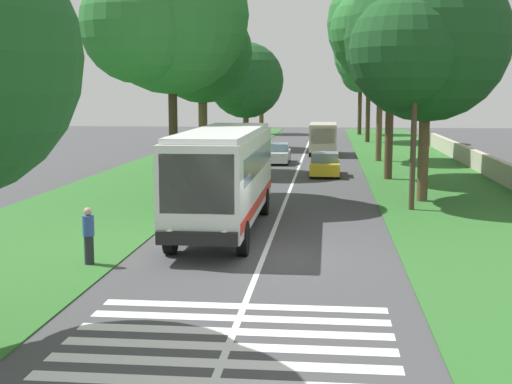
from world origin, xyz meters
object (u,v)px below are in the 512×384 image
(roadside_tree_left_1, at_px, (244,82))
(utility_pole, at_px, (415,101))
(coach_bus, at_px, (225,173))
(roadside_tree_right_3, at_px, (422,43))
(trailing_car_1, at_px, (277,154))
(pedestrian, at_px, (89,235))
(trailing_car_0, at_px, (325,165))
(roadside_tree_right_1, at_px, (368,56))
(roadside_tree_left_2, at_px, (166,21))
(roadside_tree_right_4, at_px, (378,55))
(roadside_tree_right_0, at_px, (388,28))
(trailing_minibus_0, at_px, (323,136))
(roadside_tree_right_2, at_px, (359,74))
(roadside_tree_left_3, at_px, (201,56))
(roadside_tree_left_4, at_px, (260,82))

(roadside_tree_left_1, relative_size, utility_pole, 1.04)
(coach_bus, height_order, roadside_tree_right_3, roadside_tree_right_3)
(trailing_car_1, height_order, pedestrian, pedestrian)
(roadside_tree_left_1, bearing_deg, pedestrian, -179.36)
(trailing_car_0, relative_size, roadside_tree_right_1, 0.35)
(roadside_tree_left_1, height_order, roadside_tree_right_3, roadside_tree_right_3)
(roadside_tree_left_2, height_order, roadside_tree_right_3, roadside_tree_left_2)
(trailing_car_0, relative_size, roadside_tree_right_4, 0.40)
(pedestrian, bearing_deg, roadside_tree_right_1, -11.63)
(roadside_tree_right_0, bearing_deg, trailing_car_0, 67.95)
(roadside_tree_right_1, relative_size, roadside_tree_right_4, 1.12)
(utility_pole, bearing_deg, trailing_minibus_0, 8.60)
(roadside_tree_right_3, bearing_deg, roadside_tree_right_1, 0.57)
(roadside_tree_right_2, distance_m, roadside_tree_right_3, 51.22)
(trailing_car_0, relative_size, trailing_car_1, 1.00)
(trailing_car_1, bearing_deg, trailing_minibus_0, -24.47)
(roadside_tree_right_1, xyz_separation_m, utility_pole, (-41.40, 0.17, -3.86))
(roadside_tree_left_3, bearing_deg, utility_pole, -138.74)
(roadside_tree_right_4, relative_size, pedestrian, 6.40)
(roadside_tree_right_3, height_order, pedestrian, roadside_tree_right_3)
(roadside_tree_right_0, bearing_deg, roadside_tree_right_2, -0.29)
(trailing_car_0, distance_m, roadside_tree_left_1, 21.33)
(coach_bus, relative_size, roadside_tree_right_0, 0.89)
(trailing_car_1, distance_m, roadside_tree_right_3, 19.88)
(roadside_tree_right_2, xyz_separation_m, utility_pole, (-53.71, -0.09, -2.40))
(roadside_tree_right_4, bearing_deg, roadside_tree_right_3, -177.97)
(roadside_tree_right_2, bearing_deg, trailing_car_1, 168.17)
(roadside_tree_left_3, bearing_deg, trailing_minibus_0, -28.69)
(trailing_car_1, bearing_deg, roadside_tree_left_1, 17.34)
(pedestrian, bearing_deg, roadside_tree_right_4, -17.81)
(roadside_tree_right_3, bearing_deg, trailing_car_0, 23.79)
(roadside_tree_right_2, bearing_deg, roadside_tree_left_4, 87.48)
(roadside_tree_left_4, bearing_deg, roadside_tree_right_3, -166.61)
(roadside_tree_left_2, relative_size, roadside_tree_right_0, 0.96)
(trailing_car_1, distance_m, roadside_tree_right_1, 24.37)
(coach_bus, bearing_deg, roadside_tree_left_1, 5.71)
(trailing_car_0, bearing_deg, trailing_car_1, 25.65)
(roadside_tree_left_4, distance_m, roadside_tree_right_2, 11.70)
(roadside_tree_right_1, bearing_deg, roadside_tree_left_1, 130.76)
(trailing_minibus_0, xyz_separation_m, roadside_tree_left_4, (27.60, 7.73, 4.65))
(coach_bus, xyz_separation_m, roadside_tree_left_2, (6.80, 3.64, 6.11))
(trailing_car_0, distance_m, pedestrian, 24.15)
(trailing_car_1, bearing_deg, roadside_tree_right_1, -18.75)
(trailing_car_0, distance_m, roadside_tree_left_4, 42.96)
(roadside_tree_right_1, bearing_deg, roadside_tree_right_0, 179.10)
(trailing_minibus_0, bearing_deg, trailing_car_1, 155.53)
(roadside_tree_left_4, distance_m, roadside_tree_right_0, 44.83)
(roadside_tree_left_2, relative_size, roadside_tree_right_4, 1.11)
(roadside_tree_right_0, bearing_deg, trailing_minibus_0, 13.36)
(coach_bus, xyz_separation_m, utility_pole, (5.20, -7.36, 2.52))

